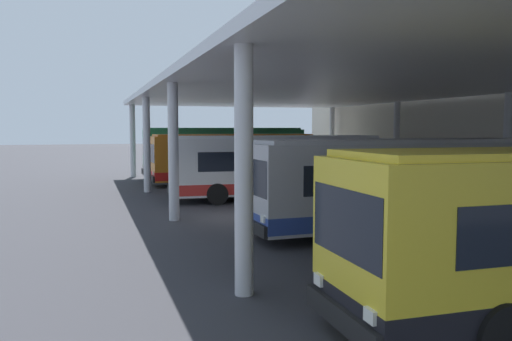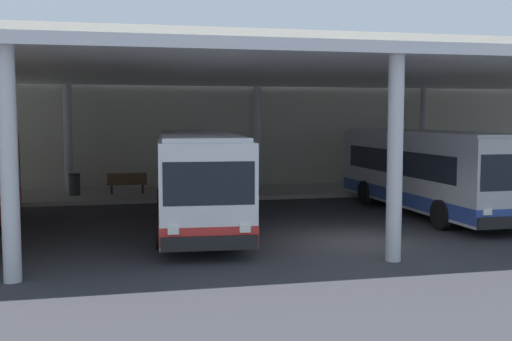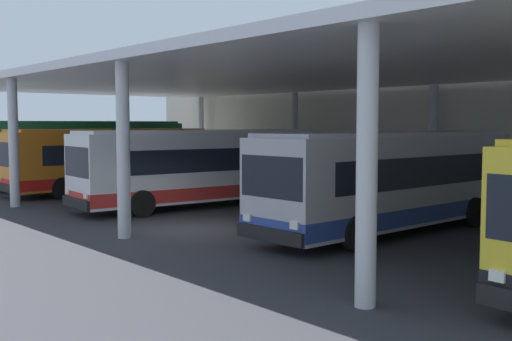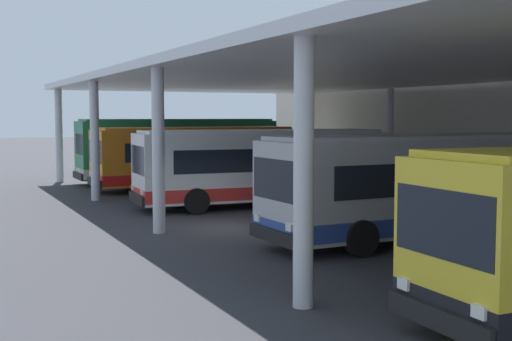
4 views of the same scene
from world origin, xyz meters
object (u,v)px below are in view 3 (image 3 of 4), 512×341
bus_middle_bay (199,167)px  bus_second_bay (112,159)px  bus_far_bay (391,180)px  bench_waiting (307,176)px  trash_bin (274,173)px  bus_nearest_bay (85,152)px

bus_middle_bay → bus_second_bay: bearing=-179.2°
bus_middle_bay → bus_far_bay: bearing=6.9°
bench_waiting → trash_bin: 2.34m
bus_far_bay → trash_bin: (-13.45, 7.17, -0.98)m
bus_middle_bay → bus_far_bay: size_ratio=1.01×
bus_nearest_bay → bus_middle_bay: size_ratio=1.06×
bus_far_bay → trash_bin: bus_far_bay is taller
bus_middle_bay → bus_nearest_bay: bearing=178.4°
bus_middle_bay → bench_waiting: size_ratio=5.93×
bus_nearest_bay → bench_waiting: size_ratio=6.30×
bus_middle_bay → trash_bin: bearing=118.8°
bus_middle_bay → bench_waiting: (-2.22, 8.49, -0.99)m
bus_nearest_bay → bench_waiting: (9.17, 8.18, -1.18)m
bench_waiting → trash_bin: (-2.33, -0.24, 0.01)m
bus_far_bay → bus_second_bay: bearing=-175.9°
bus_second_bay → bench_waiting: bus_second_bay is taller
bus_far_bay → bench_waiting: 13.41m
bus_nearest_bay → trash_bin: size_ratio=11.58×
bus_far_bay → bench_waiting: (-11.13, 7.41, -0.99)m
bus_far_bay → bus_middle_bay: bearing=-173.1°
bus_nearest_bay → bench_waiting: bus_nearest_bay is taller
bus_nearest_bay → trash_bin: bus_nearest_bay is taller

